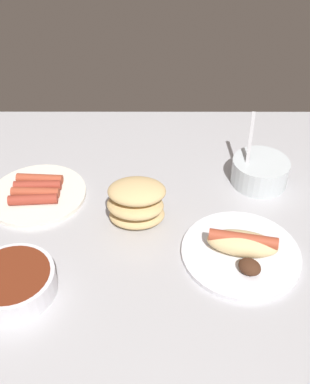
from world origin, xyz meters
TOP-DOWN VIEW (x-y plane):
  - ground_plane at (0.00, 0.00)cm, footprint 120.00×90.00cm
  - bread_stack at (0.95, 3.63)cm, footprint 12.96×10.87cm
  - bowl_coleslaw at (-27.77, -10.84)cm, footprint 13.34×13.34cm
  - plate_hotdog_assembled at (-20.06, 13.17)cm, footprint 23.74×23.74cm
  - plate_sausages at (24.23, -5.32)cm, footprint 22.30×22.30cm
  - bowl_chili at (22.69, 21.90)cm, footprint 15.38×15.38cm

SIDE VIEW (x-z plane):
  - ground_plane at x=0.00cm, z-range -3.00..0.00cm
  - plate_sausages at x=24.23cm, z-range -0.63..2.65cm
  - plate_hotdog_assembled at x=-20.06cm, z-range -1.00..4.61cm
  - bowl_chili at x=22.69cm, z-range 0.23..4.91cm
  - bowl_coleslaw at x=-27.77cm, z-range -4.60..11.32cm
  - bread_stack at x=0.95cm, z-range 0.00..10.80cm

